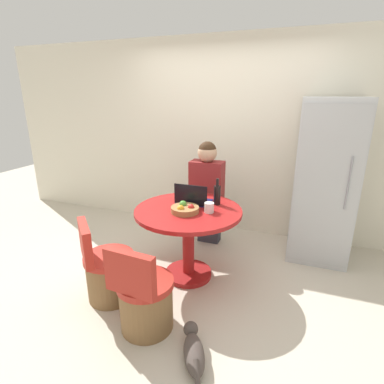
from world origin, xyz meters
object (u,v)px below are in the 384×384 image
chair_near_camera (145,300)px  bottle (217,194)px  cat (194,350)px  laptop (193,199)px  dining_table (189,227)px  fruit_bowl (185,209)px  chair_near_left_corner (108,273)px  refrigerator (324,181)px  person_seated (208,189)px

chair_near_camera → bottle: (0.30, 1.07, 0.61)m
chair_near_camera → cat: size_ratio=1.61×
laptop → dining_table: bearing=94.3°
laptop → fruit_bowl: laptop is taller
dining_table → chair_near_camera: 0.89m
chair_near_left_corner → refrigerator: bearing=-95.5°
refrigerator → chair_near_camera: size_ratio=2.32×
chair_near_camera → bottle: bottle is taller
dining_table → fruit_bowl: fruit_bowl is taller
cat → refrigerator: bearing=-50.3°
person_seated → fruit_bowl: (0.03, -0.85, 0.05)m
fruit_bowl → chair_near_camera: bearing=-94.5°
refrigerator → bottle: bearing=-144.6°
dining_table → laptop: (-0.01, 0.17, 0.25)m
bottle → cat: size_ratio=0.57×
person_seated → cat: (0.45, -1.76, -0.68)m
chair_near_left_corner → cat: 1.10m
bottle → chair_near_left_corner: bearing=-134.5°
chair_near_camera → bottle: 1.26m
chair_near_camera → dining_table: bearing=-90.0°
refrigerator → bottle: 1.30m
chair_near_camera → fruit_bowl: size_ratio=2.88×
laptop → chair_near_camera: bearing=87.0°
dining_table → bottle: (0.23, 0.23, 0.31)m
person_seated → fruit_bowl: bearing=92.0°
laptop → cat: (0.43, -1.17, -0.74)m
chair_near_camera → cat: bearing=165.9°
laptop → cat: laptop is taller
bottle → dining_table: bearing=-134.9°
dining_table → fruit_bowl: (-0.01, -0.09, 0.24)m
dining_table → bottle: size_ratio=3.87×
chair_near_left_corner → cat: (1.00, -0.40, -0.19)m
person_seated → bottle: person_seated is taller
dining_table → chair_near_left_corner: bearing=-134.3°
refrigerator → person_seated: (-1.32, -0.22, -0.17)m
dining_table → chair_near_camera: size_ratio=1.36×
dining_table → cat: bearing=-67.3°
dining_table → bottle: bearing=45.1°
chair_near_left_corner → chair_near_camera: size_ratio=1.00×
person_seated → fruit_bowl: size_ratio=4.89×
refrigerator → chair_near_left_corner: (-1.87, -1.58, -0.65)m
dining_table → laptop: laptop is taller
refrigerator → chair_near_left_corner: refrigerator is taller
fruit_bowl → cat: size_ratio=0.56×
chair_near_left_corner → fruit_bowl: 0.94m
bottle → laptop: bearing=-165.4°
dining_table → person_seated: (-0.04, 0.76, 0.19)m
refrigerator → chair_near_left_corner: size_ratio=2.32×
chair_near_left_corner → cat: bearing=-157.3°
chair_near_left_corner → bottle: size_ratio=2.84×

